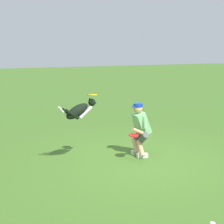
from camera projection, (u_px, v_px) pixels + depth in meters
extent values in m
plane|color=#436D26|center=(142.00, 161.00, 7.97)|extent=(60.00, 60.00, 0.00)
cube|color=silver|center=(137.00, 152.00, 8.44)|extent=(0.26, 0.10, 0.10)
cylinder|color=tan|center=(135.00, 145.00, 8.38)|extent=(0.14, 0.32, 0.37)
cylinder|color=#4E5651|center=(138.00, 136.00, 8.34)|extent=(0.19, 0.41, 0.37)
cube|color=silver|center=(142.00, 156.00, 8.19)|extent=(0.26, 0.10, 0.10)
cylinder|color=tan|center=(141.00, 148.00, 8.13)|extent=(0.14, 0.32, 0.37)
cylinder|color=#4E5651|center=(143.00, 139.00, 8.13)|extent=(0.19, 0.41, 0.37)
cube|color=#84C683|center=(142.00, 123.00, 8.18)|extent=(0.43, 0.37, 0.58)
cylinder|color=#84C683|center=(137.00, 119.00, 8.34)|extent=(0.10, 0.14, 0.29)
cylinder|color=#84C683|center=(145.00, 123.00, 7.98)|extent=(0.10, 0.14, 0.29)
cylinder|color=tan|center=(138.00, 131.00, 7.92)|extent=(0.29, 0.11, 0.19)
cylinder|color=tan|center=(135.00, 125.00, 8.37)|extent=(0.09, 0.15, 0.27)
sphere|color=tan|center=(138.00, 109.00, 8.07)|extent=(0.21, 0.21, 0.21)
cylinder|color=#1838B8|center=(138.00, 105.00, 8.05)|extent=(0.22, 0.22, 0.07)
cylinder|color=#1838B8|center=(134.00, 106.00, 8.02)|extent=(0.12, 0.12, 0.02)
ellipsoid|color=black|center=(77.00, 111.00, 7.66)|extent=(0.68, 0.43, 0.46)
ellipsoid|color=white|center=(83.00, 111.00, 7.76)|extent=(0.12, 0.17, 0.15)
sphere|color=black|center=(92.00, 102.00, 7.86)|extent=(0.17, 0.17, 0.17)
cone|color=black|center=(95.00, 103.00, 7.91)|extent=(0.11, 0.11, 0.09)
cone|color=black|center=(92.00, 100.00, 7.79)|extent=(0.06, 0.06, 0.07)
cone|color=black|center=(90.00, 99.00, 7.87)|extent=(0.06, 0.06, 0.07)
cylinder|color=white|center=(86.00, 112.00, 7.71)|extent=(0.35, 0.17, 0.27)
cylinder|color=white|center=(82.00, 111.00, 7.82)|extent=(0.35, 0.17, 0.27)
cylinder|color=black|center=(72.00, 114.00, 7.50)|extent=(0.35, 0.17, 0.27)
cylinder|color=black|center=(69.00, 113.00, 7.62)|extent=(0.35, 0.17, 0.27)
cylinder|color=white|center=(62.00, 111.00, 7.42)|extent=(0.20, 0.10, 0.23)
cylinder|color=yellow|center=(92.00, 95.00, 7.80)|extent=(0.24, 0.25, 0.08)
cylinder|color=red|center=(133.00, 135.00, 7.87)|extent=(0.30, 0.30, 0.04)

